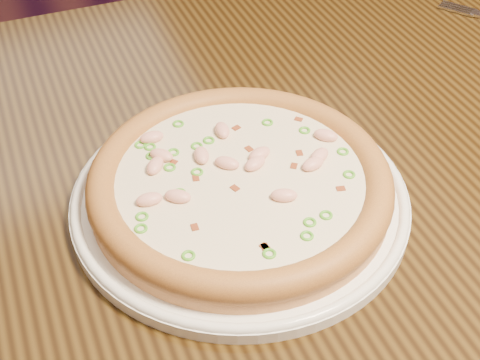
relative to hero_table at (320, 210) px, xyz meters
name	(u,v)px	position (x,y,z in m)	size (l,w,h in m)	color
ground	(103,186)	(-0.14, 0.87, -0.65)	(9.00, 9.00, 0.00)	black
hero_table	(320,210)	(0.00, 0.00, 0.00)	(1.20, 0.80, 0.75)	black
plate	(240,197)	(-0.12, -0.05, 0.11)	(0.32, 0.32, 0.02)	white
pizza	(240,182)	(-0.12, -0.05, 0.13)	(0.29, 0.29, 0.03)	tan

